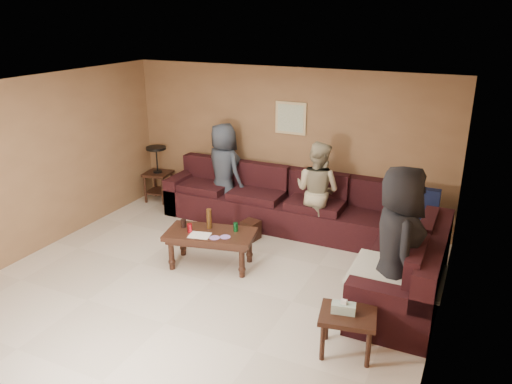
# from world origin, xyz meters

# --- Properties ---
(room) EXTENTS (5.60, 5.50, 2.50)m
(room) POSITION_xyz_m (0.00, 0.00, 1.66)
(room) COLOR beige
(room) RESTS_ON ground
(sectional_sofa) EXTENTS (4.65, 2.90, 0.97)m
(sectional_sofa) POSITION_xyz_m (0.81, 1.52, 0.33)
(sectional_sofa) COLOR black
(sectional_sofa) RESTS_ON ground
(coffee_table) EXTENTS (1.30, 0.85, 0.78)m
(coffee_table) POSITION_xyz_m (-0.22, 0.39, 0.42)
(coffee_table) COLOR black
(coffee_table) RESTS_ON ground
(end_table_left) EXTENTS (0.50, 0.50, 1.02)m
(end_table_left) POSITION_xyz_m (-2.35, 2.17, 0.54)
(end_table_left) COLOR black
(end_table_left) RESTS_ON ground
(side_table_right) EXTENTS (0.64, 0.56, 0.61)m
(side_table_right) POSITION_xyz_m (1.97, -0.65, 0.40)
(side_table_right) COLOR black
(side_table_right) RESTS_ON ground
(waste_bin) EXTENTS (0.28, 0.28, 0.29)m
(waste_bin) POSITION_xyz_m (-0.10, 1.39, 0.15)
(waste_bin) COLOR black
(waste_bin) RESTS_ON ground
(wall_art) EXTENTS (0.52, 0.04, 0.52)m
(wall_art) POSITION_xyz_m (0.10, 2.48, 1.70)
(wall_art) COLOR tan
(wall_art) RESTS_ON ground
(person_left) EXTENTS (0.92, 0.77, 1.60)m
(person_left) POSITION_xyz_m (-0.93, 2.09, 0.80)
(person_left) COLOR #303743
(person_left) RESTS_ON ground
(person_middle) EXTENTS (0.86, 0.74, 1.53)m
(person_middle) POSITION_xyz_m (0.79, 1.89, 0.76)
(person_middle) COLOR tan
(person_middle) RESTS_ON ground
(person_right) EXTENTS (0.86, 1.03, 1.81)m
(person_right) POSITION_xyz_m (2.27, 0.21, 0.90)
(person_right) COLOR black
(person_right) RESTS_ON ground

